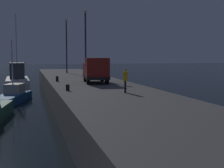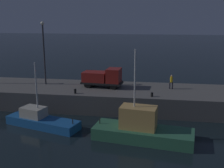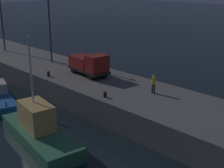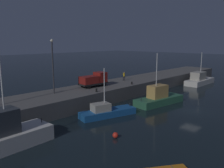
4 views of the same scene
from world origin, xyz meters
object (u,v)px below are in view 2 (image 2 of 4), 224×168
lamp_post_east (44,48)px  bollard_west (152,95)px  fishing_boat_white (141,129)px  dockworker (171,81)px  fishing_boat_orange (41,120)px  utility_truck (103,77)px  bollard_central (75,91)px

lamp_post_east → bollard_west: (13.85, -3.84, -4.45)m
fishing_boat_white → dockworker: bearing=73.0°
lamp_post_east → dockworker: 16.54m
fishing_boat_orange → lamp_post_east: size_ratio=1.02×
lamp_post_east → utility_truck: bearing=-3.0°
fishing_boat_orange → dockworker: 16.04m
fishing_boat_white → utility_truck: size_ratio=1.79×
fishing_boat_orange → bollard_west: 12.19m
fishing_boat_orange → bollard_central: size_ratio=14.87×
fishing_boat_white → bollard_west: (0.81, 6.23, 1.54)m
dockworker → bollard_central: 11.70m
fishing_boat_white → lamp_post_east: (-13.04, 10.07, 6.00)m
fishing_boat_white → utility_truck: fishing_boat_white is taller
fishing_boat_white → bollard_west: size_ratio=19.48×
lamp_post_east → dockworker: size_ratio=4.62×
fishing_boat_orange → utility_truck: (5.02, 7.99, 2.89)m
utility_truck → bollard_central: 4.44m
dockworker → fishing_boat_orange: bearing=-148.0°
dockworker → bollard_central: size_ratio=3.17×
dockworker → bollard_west: size_ratio=3.63×
bollard_west → bollard_central: 8.75m
utility_truck → bollard_west: 7.09m
bollard_central → fishing_boat_white: bearing=-38.0°
fishing_boat_orange → bollard_west: fishing_boat_orange is taller
utility_truck → bollard_central: size_ratio=9.51×
dockworker → bollard_central: dockworker is taller
fishing_boat_white → lamp_post_east: bearing=142.3°
utility_truck → bollard_west: (6.13, -3.43, -0.99)m
fishing_boat_orange → lamp_post_east: lamp_post_east is taller
bollard_west → bollard_central: bollard_central is taller
fishing_boat_white → lamp_post_east: size_ratio=1.16×
lamp_post_east → utility_truck: size_ratio=1.54×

